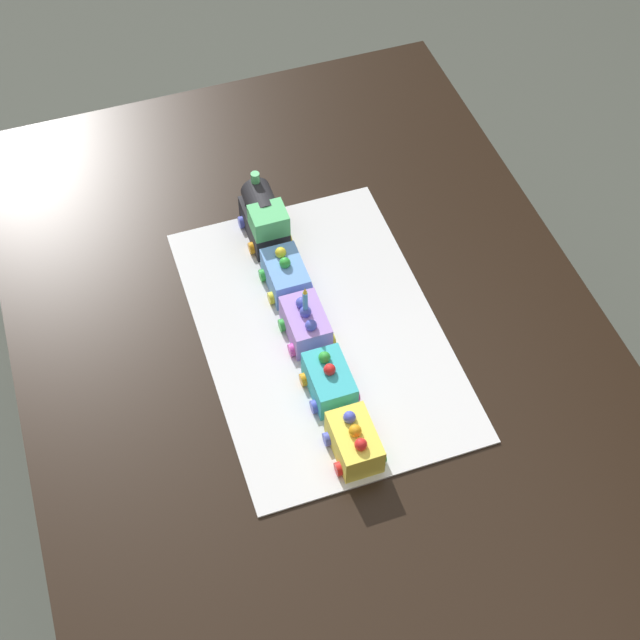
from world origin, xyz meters
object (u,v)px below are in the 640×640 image
Objects in this scene: dining_table at (312,369)px; cake_car_caboose_turquoise at (329,381)px; cake_car_gondola_sky_blue at (285,275)px; cake_car_hopper_lemon at (354,441)px; cake_locomotive at (264,218)px; cake_car_tanker_lavender at (307,326)px; birthday_candle at (306,300)px.

cake_car_caboose_turquoise is at bearing -4.90° from dining_table.
cake_car_gondola_sky_blue is 0.35m from cake_car_hopper_lemon.
cake_car_gondola_sky_blue is (0.13, -0.00, -0.02)m from cake_locomotive.
cake_car_tanker_lavender is at bearing 180.00° from cake_car_hopper_lemon.
cake_car_gondola_sky_blue is 1.00× the size of cake_car_caboose_turquoise.
cake_car_hopper_lemon is (0.24, 0.00, 0.00)m from cake_car_tanker_lavender.
cake_locomotive is 1.40× the size of cake_car_hopper_lemon.
cake_car_hopper_lemon is at bearing 0.00° from cake_car_gondola_sky_blue.
cake_car_hopper_lemon is at bearing -0.00° from cake_locomotive.
birthday_candle reaches higher than dining_table.
cake_car_gondola_sky_blue is 0.12m from cake_car_tanker_lavender.
cake_car_tanker_lavender is 0.12m from cake_car_caboose_turquoise.
cake_locomotive reaches higher than cake_car_caboose_turquoise.
dining_table is 0.29m from cake_locomotive.
cake_locomotive is 0.48m from cake_car_hopper_lemon.
cake_locomotive reaches higher than cake_car_tanker_lavender.
cake_car_tanker_lavender is at bearing -66.95° from dining_table.
dining_table is 14.00× the size of cake_car_caboose_turquoise.
dining_table is at bearing 113.05° from cake_car_tanker_lavender.
birthday_candle is at bearing 180.00° from cake_car_hopper_lemon.
cake_car_gondola_sky_blue is 0.24m from cake_car_caboose_turquoise.
cake_car_tanker_lavender is 1.00× the size of cake_car_hopper_lemon.
cake_car_gondola_sky_blue is at bearing 180.00° from birthday_candle.
cake_car_gondola_sky_blue and cake_car_caboose_turquoise have the same top height.
cake_car_gondola_sky_blue is at bearing 180.00° from cake_car_hopper_lemon.
cake_car_tanker_lavender is 1.00× the size of cake_car_caboose_turquoise.
cake_car_caboose_turquoise and cake_car_hopper_lemon have the same top height.
cake_car_tanker_lavender is (0.25, -0.00, -0.02)m from cake_locomotive.
cake_car_hopper_lemon is at bearing -2.49° from dining_table.
birthday_candle is (0.00, -0.01, 0.21)m from dining_table.
cake_car_hopper_lemon is (0.35, 0.00, 0.00)m from cake_car_gondola_sky_blue.
cake_car_tanker_lavender is (0.12, 0.00, 0.00)m from cake_car_gondola_sky_blue.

